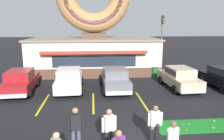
# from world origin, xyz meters

# --- Properties ---
(donut_shop_building) EXTENTS (12.30, 6.75, 10.96)m
(donut_shop_building) POSITION_xyz_m (-1.78, 13.94, 3.74)
(donut_shop_building) COLOR brown
(donut_shop_building) RESTS_ON ground
(putting_mat) EXTENTS (3.63, 1.38, 0.03)m
(putting_mat) POSITION_xyz_m (2.73, 1.36, 0.01)
(putting_mat) COLOR #197523
(putting_mat) RESTS_ON ground
(mini_donut_near_left) EXTENTS (0.13, 0.13, 0.04)m
(mini_donut_near_left) POSITION_xyz_m (2.16, 0.93, 0.05)
(mini_donut_near_left) COLOR brown
(mini_donut_near_left) RESTS_ON putting_mat
(mini_donut_near_right) EXTENTS (0.13, 0.13, 0.04)m
(mini_donut_near_right) POSITION_xyz_m (1.81, 1.15, 0.05)
(mini_donut_near_right) COLOR #D17F47
(mini_donut_near_right) RESTS_ON putting_mat
(mini_donut_mid_centre) EXTENTS (0.13, 0.13, 0.04)m
(mini_donut_mid_centre) POSITION_xyz_m (2.20, 1.44, 0.05)
(mini_donut_mid_centre) COLOR brown
(mini_donut_mid_centre) RESTS_ON putting_mat
(mini_donut_mid_right) EXTENTS (0.13, 0.13, 0.04)m
(mini_donut_mid_right) POSITION_xyz_m (3.90, 1.72, 0.05)
(mini_donut_mid_right) COLOR #D17F47
(mini_donut_mid_right) RESTS_ON putting_mat
(mini_donut_far_left) EXTENTS (0.13, 0.13, 0.04)m
(mini_donut_far_left) POSITION_xyz_m (3.48, 1.05, 0.05)
(mini_donut_far_left) COLOR #D8667F
(mini_donut_far_left) RESTS_ON putting_mat
(mini_donut_far_centre) EXTENTS (0.13, 0.13, 0.04)m
(mini_donut_far_centre) POSITION_xyz_m (1.31, 1.94, 0.05)
(mini_donut_far_centre) COLOR #E5C666
(mini_donut_far_centre) RESTS_ON putting_mat
(golf_ball) EXTENTS (0.04, 0.04, 0.04)m
(golf_ball) POSITION_xyz_m (2.54, 1.48, 0.05)
(golf_ball) COLOR white
(golf_ball) RESTS_ON putting_mat
(car_red) EXTENTS (2.18, 4.65, 1.60)m
(car_red) POSITION_xyz_m (-6.96, 7.52, 0.87)
(car_red) COLOR maroon
(car_red) RESTS_ON ground
(car_black) EXTENTS (2.23, 4.67, 1.60)m
(car_black) POSITION_xyz_m (7.67, 7.16, 0.87)
(car_black) COLOR black
(car_black) RESTS_ON ground
(car_champagne) EXTENTS (2.14, 4.64, 1.60)m
(car_champagne) POSITION_xyz_m (4.41, 7.46, 0.87)
(car_champagne) COLOR #BCAD89
(car_champagne) RESTS_ON ground
(car_white) EXTENTS (2.10, 4.62, 1.60)m
(car_white) POSITION_xyz_m (-3.65, 7.71, 0.87)
(car_white) COLOR silver
(car_white) RESTS_ON ground
(car_grey) EXTENTS (2.04, 4.59, 1.60)m
(car_grey) POSITION_xyz_m (-0.36, 7.54, 0.87)
(car_grey) COLOR slate
(car_grey) RESTS_ON ground
(pedestrian_clipboard_woman) EXTENTS (0.59, 0.30, 1.69)m
(pedestrian_clipboard_woman) POSITION_xyz_m (-2.61, -0.14, 0.94)
(pedestrian_clipboard_woman) COLOR #474C66
(pedestrian_clipboard_woman) RESTS_ON ground
(pedestrian_beanie_man) EXTENTS (0.60, 0.25, 1.58)m
(pedestrian_beanie_man) POSITION_xyz_m (0.46, 0.09, 0.87)
(pedestrian_beanie_man) COLOR slate
(pedestrian_beanie_man) RESTS_ON ground
(pedestrian_crossing_woman) EXTENTS (0.57, 0.35, 1.64)m
(pedestrian_crossing_woman) POSITION_xyz_m (-1.38, -0.25, 0.90)
(pedestrian_crossing_woman) COLOR #232328
(pedestrian_crossing_woman) RESTS_ON ground
(trash_bin) EXTENTS (0.57, 0.57, 0.97)m
(trash_bin) POSITION_xyz_m (3.59, 10.97, 0.50)
(trash_bin) COLOR #1E662D
(trash_bin) RESTS_ON ground
(traffic_light_pole) EXTENTS (0.28, 0.47, 5.80)m
(traffic_light_pole) POSITION_xyz_m (6.24, 17.70, 3.71)
(traffic_light_pole) COLOR #595B60
(traffic_light_pole) RESTS_ON ground
(parking_stripe_left) EXTENTS (0.12, 3.60, 0.01)m
(parking_stripe_left) POSITION_xyz_m (-4.95, 5.00, 0.00)
(parking_stripe_left) COLOR yellow
(parking_stripe_left) RESTS_ON ground
(parking_stripe_mid_left) EXTENTS (0.12, 3.60, 0.01)m
(parking_stripe_mid_left) POSITION_xyz_m (-1.95, 5.00, 0.00)
(parking_stripe_mid_left) COLOR yellow
(parking_stripe_mid_left) RESTS_ON ground
(parking_stripe_centre) EXTENTS (0.12, 3.60, 0.01)m
(parking_stripe_centre) POSITION_xyz_m (1.05, 5.00, 0.00)
(parking_stripe_centre) COLOR yellow
(parking_stripe_centre) RESTS_ON ground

